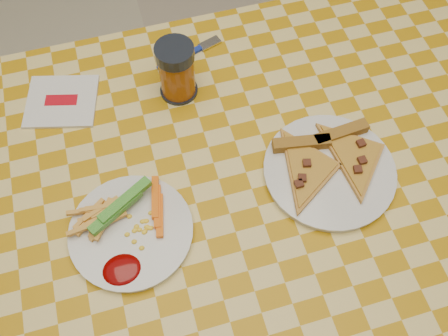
{
  "coord_description": "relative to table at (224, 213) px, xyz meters",
  "views": [
    {
      "loc": [
        -0.11,
        -0.37,
        1.54
      ],
      "look_at": [
        0.01,
        0.04,
        0.78
      ],
      "focal_mm": 40.0,
      "sensor_mm": 36.0,
      "label": 1
    }
  ],
  "objects": [
    {
      "name": "plate_left",
      "position": [
        -0.17,
        -0.02,
        0.08
      ],
      "size": [
        0.26,
        0.26,
        0.01
      ],
      "primitive_type": "cylinder",
      "rotation": [
        0.0,
        0.0,
        0.37
      ],
      "color": "silver",
      "rests_on": "table"
    },
    {
      "name": "fries_veggies",
      "position": [
        -0.18,
        -0.01,
        0.1
      ],
      "size": [
        0.19,
        0.17,
        0.04
      ],
      "color": "gold",
      "rests_on": "plate_left"
    },
    {
      "name": "table",
      "position": [
        0.0,
        0.0,
        0.0
      ],
      "size": [
        1.28,
        0.88,
        0.76
      ],
      "color": "silver",
      "rests_on": "ground"
    },
    {
      "name": "plate_right",
      "position": [
        0.19,
        -0.01,
        0.08
      ],
      "size": [
        0.3,
        0.3,
        0.01
      ],
      "primitive_type": "cylinder",
      "rotation": [
        0.0,
        0.0,
        -0.39
      ],
      "color": "silver",
      "rests_on": "table"
    },
    {
      "name": "ground",
      "position": [
        0.0,
        0.0,
        -0.68
      ],
      "size": [
        8.0,
        8.0,
        0.0
      ],
      "primitive_type": "plane",
      "color": "beige",
      "rests_on": "ground"
    },
    {
      "name": "drink_glass",
      "position": [
        -0.02,
        0.25,
        0.13
      ],
      "size": [
        0.08,
        0.08,
        0.12
      ],
      "color": "black",
      "rests_on": "table"
    },
    {
      "name": "pizza_slices",
      "position": [
        0.2,
        0.01,
        0.09
      ],
      "size": [
        0.24,
        0.22,
        0.02
      ],
      "color": "gold",
      "rests_on": "plate_right"
    },
    {
      "name": "fork",
      "position": [
        0.02,
        0.34,
        0.08
      ],
      "size": [
        0.15,
        0.06,
        0.01
      ],
      "rotation": [
        0.0,
        0.0,
        0.31
      ],
      "color": "navy",
      "rests_on": "table"
    },
    {
      "name": "napkin",
      "position": [
        -0.25,
        0.29,
        0.08
      ],
      "size": [
        0.16,
        0.15,
        0.01
      ],
      "rotation": [
        0.0,
        0.0,
        -0.25
      ],
      "color": "silver",
      "rests_on": "table"
    }
  ]
}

